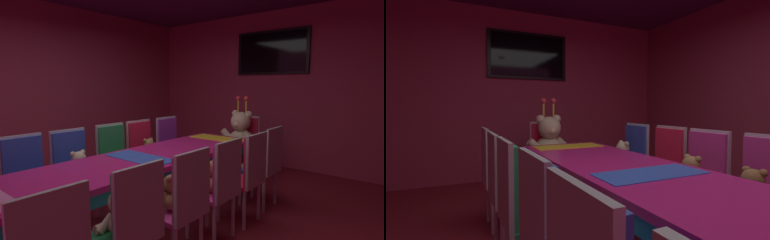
{
  "view_description": "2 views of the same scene",
  "coord_description": "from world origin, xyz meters",
  "views": [
    {
      "loc": [
        2.3,
        -1.98,
        1.5
      ],
      "look_at": [
        -0.06,
        0.92,
        1.04
      ],
      "focal_mm": 27.83,
      "sensor_mm": 36.0,
      "label": 1
    },
    {
      "loc": [
        -1.21,
        -1.43,
        1.18
      ],
      "look_at": [
        -0.06,
        1.01,
        1.06
      ],
      "focal_mm": 25.51,
      "sensor_mm": 36.0,
      "label": 2
    }
  ],
  "objects": [
    {
      "name": "chair_left_3",
      "position": [
        -0.83,
        0.29,
        0.6
      ],
      "size": [
        0.42,
        0.41,
        0.98
      ],
      "color": "#268C4C",
      "rests_on": "ground_plane"
    },
    {
      "name": "teddy_left_2",
      "position": [
        -0.67,
        -0.29,
        0.59
      ],
      "size": [
        0.25,
        0.33,
        0.31
      ],
      "color": "beige",
      "rests_on": "chair_left_2"
    },
    {
      "name": "chair_left_5",
      "position": [
        -0.83,
        1.33,
        0.6
      ],
      "size": [
        0.42,
        0.41,
        0.98
      ],
      "color": "purple",
      "rests_on": "ground_plane"
    },
    {
      "name": "chair_left_4",
      "position": [
        -0.84,
        0.77,
        0.6
      ],
      "size": [
        0.42,
        0.41,
        0.98
      ],
      "color": "red",
      "rests_on": "ground_plane"
    },
    {
      "name": "king_teddy_bear",
      "position": [
        0.0,
        2.04,
        0.73
      ],
      "size": [
        0.66,
        0.51,
        0.85
      ],
      "rotation": [
        0.0,
        0.0,
        -1.57
      ],
      "color": "beige",
      "rests_on": "throne_chair"
    },
    {
      "name": "throne_chair",
      "position": [
        0.0,
        2.21,
        0.6
      ],
      "size": [
        0.41,
        0.42,
        0.98
      ],
      "rotation": [
        0.0,
        0.0,
        -1.57
      ],
      "color": "red",
      "rests_on": "ground_plane"
    },
    {
      "name": "teddy_right_3",
      "position": [
        0.67,
        0.28,
        0.59
      ],
      "size": [
        0.26,
        0.33,
        0.31
      ],
      "rotation": [
        0.0,
        0.0,
        3.14
      ],
      "color": "#9E7247",
      "rests_on": "chair_right_3"
    },
    {
      "name": "banquet_table",
      "position": [
        0.0,
        0.0,
        0.66
      ],
      "size": [
        0.9,
        3.33,
        0.75
      ],
      "color": "#C61E72",
      "rests_on": "ground_plane"
    },
    {
      "name": "chair_right_3",
      "position": [
        0.82,
        0.28,
        0.6
      ],
      "size": [
        0.42,
        0.41,
        0.98
      ],
      "rotation": [
        0.0,
        0.0,
        3.14
      ],
      "color": "#CC338C",
      "rests_on": "ground_plane"
    },
    {
      "name": "chair_left_2",
      "position": [
        -0.81,
        -0.29,
        0.6
      ],
      "size": [
        0.42,
        0.41,
        0.98
      ],
      "color": "#2D47B2",
      "rests_on": "ground_plane"
    },
    {
      "name": "teddy_left_4",
      "position": [
        -0.69,
        0.77,
        0.58
      ],
      "size": [
        0.24,
        0.31,
        0.29
      ],
      "color": "#9E7247",
      "rests_on": "chair_left_4"
    },
    {
      "name": "teddy_right_5",
      "position": [
        0.66,
        1.3,
        0.6
      ],
      "size": [
        0.26,
        0.34,
        0.32
      ],
      "rotation": [
        0.0,
        0.0,
        3.14
      ],
      "color": "beige",
      "rests_on": "chair_right_5"
    },
    {
      "name": "chair_right_5",
      "position": [
        0.81,
        1.3,
        0.6
      ],
      "size": [
        0.42,
        0.41,
        0.98
      ],
      "rotation": [
        0.0,
        0.0,
        3.14
      ],
      "color": "#2D47B2",
      "rests_on": "ground_plane"
    },
    {
      "name": "chair_right_4",
      "position": [
        0.84,
        0.77,
        0.6
      ],
      "size": [
        0.42,
        0.41,
        0.98
      ],
      "rotation": [
        0.0,
        0.0,
        3.14
      ],
      "color": "red",
      "rests_on": "ground_plane"
    },
    {
      "name": "wall_tv",
      "position": [
        0.0,
        3.11,
        2.05
      ],
      "size": [
        1.33,
        0.06,
        0.77
      ],
      "color": "black"
    },
    {
      "name": "teddy_right_2",
      "position": [
        0.68,
        -0.25,
        0.59
      ],
      "size": [
        0.25,
        0.33,
        0.31
      ],
      "rotation": [
        0.0,
        0.0,
        3.14
      ],
      "color": "olive",
      "rests_on": "chair_right_2"
    },
    {
      "name": "wall_back",
      "position": [
        0.0,
        3.2,
        1.4
      ],
      "size": [
        5.2,
        0.12,
        2.8
      ],
      "primitive_type": "cube",
      "color": "#99334C",
      "rests_on": "ground_plane"
    },
    {
      "name": "chair_right_2",
      "position": [
        0.83,
        -0.25,
        0.6
      ],
      "size": [
        0.42,
        0.41,
        0.98
      ],
      "rotation": [
        0.0,
        0.0,
        3.14
      ],
      "color": "#CC338C",
      "rests_on": "ground_plane"
    }
  ]
}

